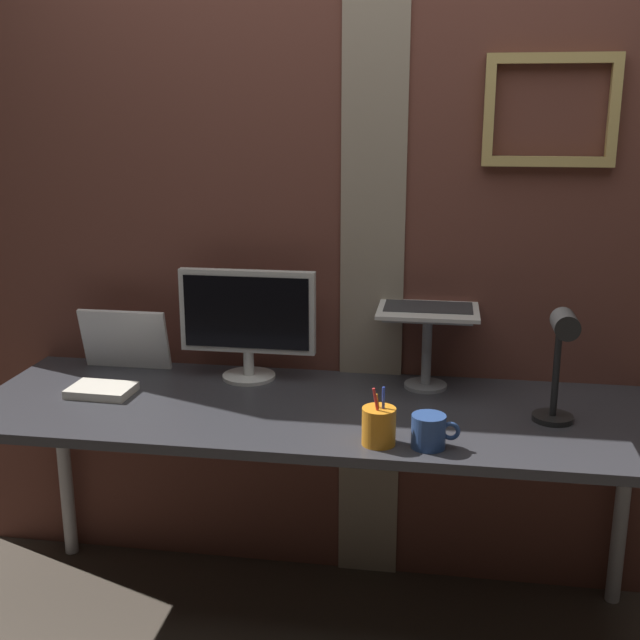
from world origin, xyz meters
TOP-DOWN VIEW (x-y plane):
  - ground_plane at (0.00, 0.00)m, footprint 6.00×6.00m
  - brick_wall_back at (0.00, 0.37)m, footprint 3.01×0.16m
  - desk at (-0.13, -0.04)m, footprint 2.13×0.70m
  - monitor at (-0.40, 0.19)m, footprint 0.46×0.18m
  - laptop_stand at (0.20, 0.19)m, footprint 0.28×0.22m
  - laptop at (0.20, 0.26)m, footprint 0.32×0.31m
  - whiteboard_panel at (-0.85, 0.22)m, footprint 0.31×0.07m
  - desk_lamp at (0.58, -0.09)m, footprint 0.12×0.20m
  - pen_cup at (0.08, -0.29)m, footprint 0.09×0.09m
  - coffee_mug at (0.22, -0.29)m, footprint 0.13×0.09m
  - paper_clutter_stack at (-0.83, -0.04)m, footprint 0.21×0.15m

SIDE VIEW (x-z plane):
  - ground_plane at x=0.00m, z-range 0.00..0.00m
  - desk at x=-0.13m, z-range 0.32..1.09m
  - paper_clutter_stack at x=-0.83m, z-range 0.77..0.80m
  - coffee_mug at x=0.22m, z-range 0.77..0.86m
  - pen_cup at x=0.08m, z-range 0.74..0.91m
  - whiteboard_panel at x=-0.85m, z-range 0.77..0.99m
  - laptop_stand at x=0.20m, z-range 0.81..1.07m
  - monitor at x=-0.40m, z-range 0.80..1.17m
  - desk_lamp at x=0.58m, z-range 0.81..1.17m
  - laptop at x=0.20m, z-range 0.97..1.18m
  - brick_wall_back at x=0.00m, z-range 0.00..2.42m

